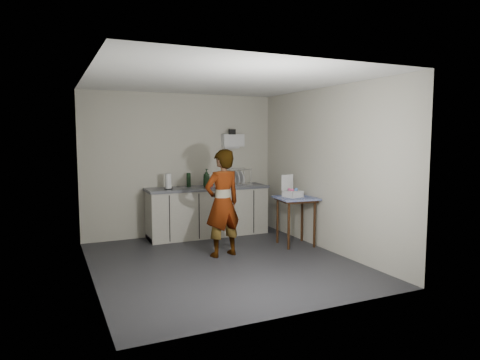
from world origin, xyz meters
name	(u,v)px	position (x,y,z in m)	size (l,w,h in m)	color
ground	(223,263)	(0.00, 0.00, 0.00)	(4.00, 4.00, 0.00)	#26262B
wall_back	(182,165)	(0.00, 1.99, 1.30)	(3.60, 0.02, 2.60)	beige
wall_right	(326,169)	(1.79, 0.00, 1.30)	(0.02, 4.00, 2.60)	beige
wall_left	(90,179)	(-1.79, 0.00, 1.30)	(0.02, 4.00, 2.60)	beige
ceiling	(222,81)	(0.00, 0.00, 2.60)	(3.60, 4.00, 0.01)	white
kitchen_counter	(208,213)	(0.40, 1.70, 0.43)	(2.24, 0.62, 0.91)	black
wall_shelf	(233,140)	(1.00, 1.92, 1.75)	(0.42, 0.18, 0.37)	silver
side_table	(296,203)	(1.50, 0.43, 0.71)	(0.70, 0.70, 0.81)	#3E1E0E
standing_man	(222,203)	(0.14, 0.33, 0.82)	(0.60, 0.39, 1.64)	#B2A593
soap_bottle	(206,178)	(0.37, 1.66, 1.07)	(0.13, 0.13, 0.33)	black
soda_can	(211,182)	(0.49, 1.76, 0.97)	(0.07, 0.07, 0.13)	red
dark_bottle	(189,180)	(0.06, 1.77, 1.04)	(0.08, 0.08, 0.26)	black
paper_towel	(168,182)	(-0.36, 1.62, 1.04)	(0.15, 0.15, 0.27)	black
dish_rack	(237,181)	(1.01, 1.72, 0.98)	(0.45, 0.34, 0.32)	silver
bakery_box	(292,192)	(1.46, 0.49, 0.90)	(0.31, 0.32, 0.37)	silver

